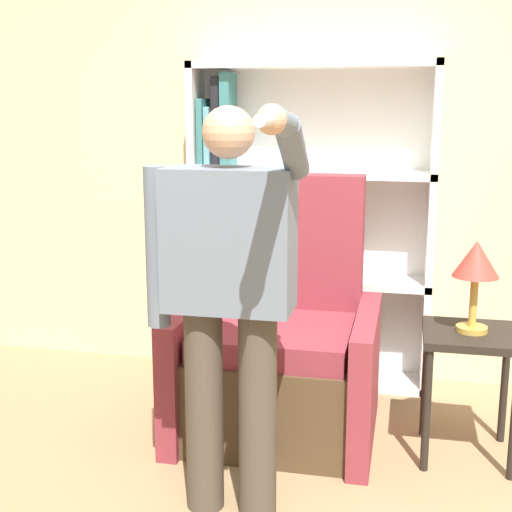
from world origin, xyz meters
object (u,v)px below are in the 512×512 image
object	(u,v)px
bookcase	(288,226)
armchair	(279,353)
table_lamp	(476,265)
person_standing	(229,288)
side_table	(470,355)

from	to	relation	value
bookcase	armchair	distance (m)	0.87
armchair	table_lamp	world-z (taller)	armchair
armchair	person_standing	distance (m)	0.95
bookcase	side_table	distance (m)	1.33
bookcase	side_table	world-z (taller)	bookcase
person_standing	side_table	world-z (taller)	person_standing
side_table	person_standing	bearing A→B (deg)	-144.50
armchair	side_table	size ratio (longest dim) A/B	2.09
bookcase	person_standing	size ratio (longest dim) A/B	1.14
bookcase	table_lamp	xyz separation A→B (m)	(0.98, -0.80, -0.01)
person_standing	table_lamp	xyz separation A→B (m)	(0.95, 0.68, -0.02)
bookcase	armchair	size ratio (longest dim) A/B	1.46
side_table	armchair	bearing A→B (deg)	172.98
bookcase	table_lamp	bearing A→B (deg)	-39.44
side_table	table_lamp	size ratio (longest dim) A/B	1.45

